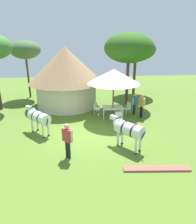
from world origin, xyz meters
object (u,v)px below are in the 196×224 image
zebra_nearest_camera (128,129)px  acacia_tree_far_lawn (25,50)px  patio_dining_table (113,108)px  guest_behind_table (135,102)px  patio_chair_west_end (97,108)px  zebra_by_umbrella (38,117)px  acacia_tree_right_background (136,49)px  guest_beside_umbrella (142,104)px  thatched_hut (66,75)px  patio_chair_east_end (127,108)px  shade_umbrella (114,76)px  patio_chair_near_lawn (118,117)px  acacia_tree_left_background (129,48)px  standing_watcher (67,138)px

zebra_nearest_camera → acacia_tree_far_lawn: acacia_tree_far_lawn is taller
patio_dining_table → guest_behind_table: bearing=16.5°
patio_chair_west_end → zebra_by_umbrella: bearing=-22.1°
acacia_tree_right_background → guest_beside_umbrella: bearing=-99.3°
thatched_hut → patio_dining_table: 4.71m
patio_dining_table → patio_chair_east_end: bearing=23.9°
zebra_by_umbrella → patio_chair_west_end: bearing=-5.1°
shade_umbrella → acacia_tree_far_lawn: acacia_tree_far_lawn is taller
patio_chair_near_lawn → zebra_by_umbrella: bearing=-175.9°
acacia_tree_left_background → acacia_tree_far_lawn: (-8.36, 2.76, -0.27)m
patio_chair_west_end → zebra_nearest_camera: zebra_nearest_camera is taller
guest_beside_umbrella → zebra_nearest_camera: 4.40m
patio_chair_east_end → thatched_hut: bearing=37.6°
patio_chair_near_lawn → guest_beside_umbrella: bearing=23.9°
thatched_hut → shade_umbrella: size_ratio=1.65×
thatched_hut → patio_chair_near_lawn: thatched_hut is taller
shade_umbrella → patio_chair_west_end: bearing=150.2°
patio_chair_east_end → acacia_tree_left_background: (0.46, 2.47, 3.91)m
acacia_tree_left_background → acacia_tree_far_lawn: acacia_tree_left_background is taller
guest_behind_table → acacia_tree_right_background: size_ratio=0.29×
patio_chair_east_end → zebra_by_umbrella: bearing=90.9°
guest_beside_umbrella → guest_behind_table: guest_beside_umbrella is taller
patio_dining_table → acacia_tree_far_lawn: bearing=139.8°
zebra_nearest_camera → acacia_tree_right_background: 11.12m
standing_watcher → shade_umbrella: bearing=103.6°
shade_umbrella → patio_dining_table: (0.00, 0.00, -2.18)m
shade_umbrella → patio_chair_east_end: 2.63m
shade_umbrella → zebra_nearest_camera: 4.55m
thatched_hut → shade_umbrella: (3.25, -2.87, 0.34)m
zebra_by_umbrella → acacia_tree_right_background: acacia_tree_right_background is taller
shade_umbrella → acacia_tree_left_background: acacia_tree_left_background is taller
shade_umbrella → patio_chair_east_end: (1.12, 0.50, -2.32)m
zebra_nearest_camera → acacia_tree_far_lawn: (-6.90, 9.89, 3.15)m
patio_chair_near_lawn → acacia_tree_right_background: size_ratio=0.17×
guest_beside_umbrella → guest_behind_table: (-0.32, 0.63, -0.08)m
patio_chair_west_end → standing_watcher: 5.73m
patio_dining_table → acacia_tree_right_background: bearing=64.2°
acacia_tree_right_background → acacia_tree_left_background: bearing=-113.6°
standing_watcher → acacia_tree_far_lawn: bearing=154.3°
standing_watcher → acacia_tree_left_background: size_ratio=0.31×
guest_beside_umbrella → acacia_tree_right_background: bearing=-26.7°
patio_chair_east_end → zebra_by_umbrella: 6.25m
zebra_by_umbrella → acacia_tree_far_lawn: bearing=62.8°
patio_chair_east_end → zebra_nearest_camera: (-1.01, -4.66, 0.49)m
thatched_hut → zebra_nearest_camera: bearing=-64.5°
guest_behind_table → shade_umbrella: bearing=-30.6°
patio_dining_table → guest_beside_umbrella: guest_beside_umbrella is taller
zebra_nearest_camera → zebra_by_umbrella: bearing=115.1°
patio_dining_table → zebra_nearest_camera: 4.18m
shade_umbrella → patio_chair_east_end: bearing=23.9°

